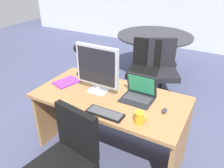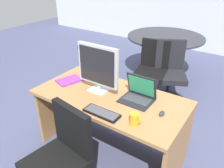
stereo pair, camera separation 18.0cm
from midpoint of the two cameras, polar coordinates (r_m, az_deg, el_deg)
The scene contains 12 objects.
ground at distance 3.86m, azimuth 9.24°, elevation -2.33°, with size 12.00×12.00×0.00m, color #474C6B.
desk at distance 2.46m, azimuth -2.01°, elevation -6.93°, with size 1.55×0.78×0.74m.
monitor at distance 2.27m, azimuth -6.01°, elevation 4.18°, with size 0.47×0.16×0.50m.
laptop at distance 2.25m, azimuth 4.71°, elevation -1.77°, with size 0.31×0.26×0.25m.
keyboard at distance 2.04m, azimuth -4.29°, elevation -7.43°, with size 0.34×0.13×0.02m.
mouse at distance 2.09m, azimuth 10.65°, elevation -6.68°, with size 0.04×0.08×0.03m.
desk_lamp at distance 2.67m, azimuth -10.31°, elevation 7.78°, with size 0.12×0.14×0.39m.
book at distance 2.62m, azimuth -13.33°, elevation 0.43°, with size 0.26×0.31×0.02m.
coffee_mug at distance 1.91m, azimuth 4.20°, elevation -8.50°, with size 0.11×0.08×0.11m.
meeting_table at distance 4.34m, azimuth 9.36°, elevation 9.75°, with size 1.37×1.37×0.78m.
meeting_chair_near at distance 3.60m, azimuth 6.59°, elevation 2.38°, with size 0.56×0.56×0.91m.
meeting_chair_far at distance 3.60m, azimuth 10.88°, elevation 2.14°, with size 0.62×0.63×0.93m.
Camera 1 is at (0.97, -1.72, 1.93)m, focal length 36.34 mm.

